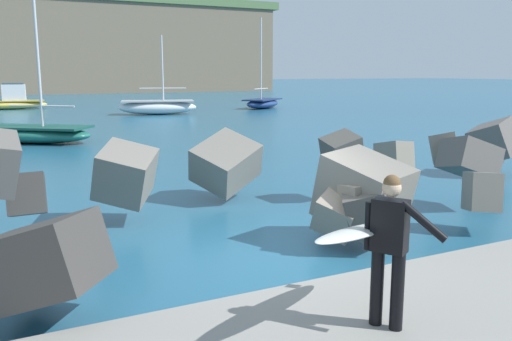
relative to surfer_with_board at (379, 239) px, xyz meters
name	(u,v)px	position (x,y,z in m)	size (l,w,h in m)	color
ground_plane	(282,252)	(0.61, 3.29, -1.28)	(400.00, 400.00, 0.00)	#235B7A
breakwater_jetty	(213,191)	(-0.29, 4.27, -0.29)	(30.30, 7.42, 2.32)	slate
surfer_with_board	(379,239)	(0.00, 0.00, 0.00)	(1.99, 1.51, 1.78)	black
boat_near_left	(36,133)	(-2.04, 21.01, -0.84)	(5.35, 4.74, 6.33)	#1E6656
boat_near_centre	(10,102)	(-2.17, 45.34, -0.62)	(6.22, 2.38, 2.20)	#EAC64C
boat_near_right	(263,103)	(17.53, 36.89, -0.80)	(5.00, 4.61, 7.62)	navy
boat_mid_right	(158,107)	(7.42, 34.27, -0.71)	(6.02, 3.40, 5.76)	white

